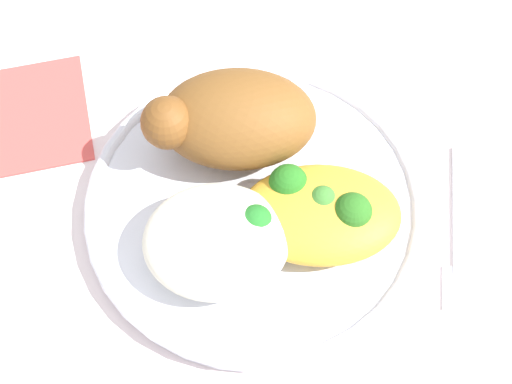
# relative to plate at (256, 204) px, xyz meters

# --- Properties ---
(ground_plane) EXTENTS (2.00, 2.00, 0.00)m
(ground_plane) POSITION_rel_plate_xyz_m (0.00, 0.00, -0.01)
(ground_plane) COLOR silver
(plate) EXTENTS (0.25, 0.25, 0.02)m
(plate) POSITION_rel_plate_xyz_m (0.00, 0.00, 0.00)
(plate) COLOR white
(plate) RESTS_ON ground_plane
(roasted_chicken) EXTENTS (0.13, 0.08, 0.06)m
(roasted_chicken) POSITION_rel_plate_xyz_m (0.02, -0.05, 0.04)
(roasted_chicken) COLOR brown
(roasted_chicken) RESTS_ON plate
(rice_pile) EXTENTS (0.10, 0.09, 0.04)m
(rice_pile) POSITION_rel_plate_xyz_m (0.03, 0.04, 0.03)
(rice_pile) COLOR white
(rice_pile) RESTS_ON plate
(mac_cheese_with_broccoli) EXTENTS (0.11, 0.08, 0.04)m
(mac_cheese_with_broccoli) POSITION_rel_plate_xyz_m (-0.04, 0.02, 0.03)
(mac_cheese_with_broccoli) COLOR gold
(mac_cheese_with_broccoli) RESTS_ON plate
(fork) EXTENTS (0.03, 0.14, 0.01)m
(fork) POSITION_rel_plate_xyz_m (-0.15, 0.02, -0.01)
(fork) COLOR silver
(fork) RESTS_ON ground_plane
(napkin) EXTENTS (0.12, 0.13, 0.00)m
(napkin) POSITION_rel_plate_xyz_m (0.19, -0.09, -0.01)
(napkin) COLOR #DB4C47
(napkin) RESTS_ON ground_plane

